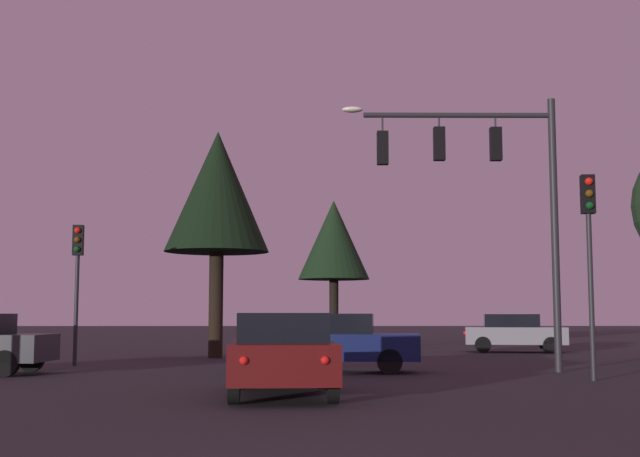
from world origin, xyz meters
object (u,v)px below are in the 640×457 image
(traffic_signal_mast_arm, at_px, (489,178))
(traffic_light_corner_left, at_px, (589,235))
(tree_left_far, at_px, (334,241))
(car_nearside_lane, at_px, (282,352))
(car_crossing_left, at_px, (331,341))
(traffic_light_corner_right, at_px, (77,265))
(car_far_lane, at_px, (514,332))
(tree_behind_sign, at_px, (217,193))

(traffic_signal_mast_arm, bearing_deg, traffic_light_corner_left, -60.85)
(traffic_signal_mast_arm, height_order, tree_left_far, traffic_signal_mast_arm)
(traffic_signal_mast_arm, height_order, traffic_light_corner_left, traffic_signal_mast_arm)
(car_nearside_lane, relative_size, car_crossing_left, 0.94)
(traffic_light_corner_right, bearing_deg, car_far_lane, 30.53)
(car_far_lane, bearing_deg, tree_behind_sign, -158.98)
(traffic_light_corner_left, relative_size, traffic_light_corner_right, 1.13)
(car_nearside_lane, distance_m, tree_behind_sign, 14.87)
(tree_left_far, bearing_deg, tree_behind_sign, -110.85)
(car_crossing_left, xyz_separation_m, tree_left_far, (0.66, 19.09, 4.34))
(car_nearside_lane, bearing_deg, tree_behind_sign, 101.32)
(traffic_light_corner_right, height_order, car_nearside_lane, traffic_light_corner_right)
(tree_behind_sign, bearing_deg, traffic_signal_mast_arm, -42.60)
(traffic_signal_mast_arm, bearing_deg, car_far_lane, 73.62)
(tree_behind_sign, relative_size, tree_left_far, 1.12)
(traffic_signal_mast_arm, bearing_deg, traffic_light_corner_right, 166.07)
(traffic_signal_mast_arm, xyz_separation_m, car_crossing_left, (-4.22, 0.06, -4.33))
(tree_left_far, bearing_deg, car_crossing_left, -91.98)
(tree_behind_sign, bearing_deg, car_far_lane, 21.02)
(traffic_light_corner_left, bearing_deg, car_far_lane, 82.93)
(car_crossing_left, bearing_deg, car_far_lane, 56.79)
(traffic_light_corner_right, distance_m, tree_behind_sign, 6.44)
(car_nearside_lane, height_order, tree_left_far, tree_left_far)
(tree_left_far, bearing_deg, traffic_light_corner_right, -116.48)
(traffic_light_corner_right, bearing_deg, traffic_light_corner_left, -23.69)
(traffic_light_corner_right, relative_size, tree_behind_sign, 0.52)
(traffic_light_corner_right, bearing_deg, tree_left_far, 63.52)
(car_far_lane, relative_size, tree_left_far, 0.59)
(traffic_light_corner_left, relative_size, tree_behind_sign, 0.59)
(car_far_lane, bearing_deg, traffic_light_corner_right, -149.47)
(car_crossing_left, relative_size, car_far_lane, 1.12)
(car_far_lane, bearing_deg, car_nearside_lane, -115.78)
(traffic_signal_mast_arm, relative_size, car_nearside_lane, 1.64)
(car_nearside_lane, xyz_separation_m, tree_behind_sign, (-2.75, 13.73, 4.99))
(traffic_light_corner_left, height_order, car_crossing_left, traffic_light_corner_left)
(traffic_signal_mast_arm, distance_m, car_crossing_left, 6.05)
(traffic_light_corner_left, relative_size, car_far_lane, 1.11)
(car_nearside_lane, distance_m, car_crossing_left, 6.49)
(traffic_light_corner_right, relative_size, car_far_lane, 0.98)
(car_nearside_lane, xyz_separation_m, tree_left_far, (1.73, 25.49, 4.34))
(car_nearside_lane, height_order, tree_behind_sign, tree_behind_sign)
(car_nearside_lane, relative_size, tree_behind_sign, 0.55)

